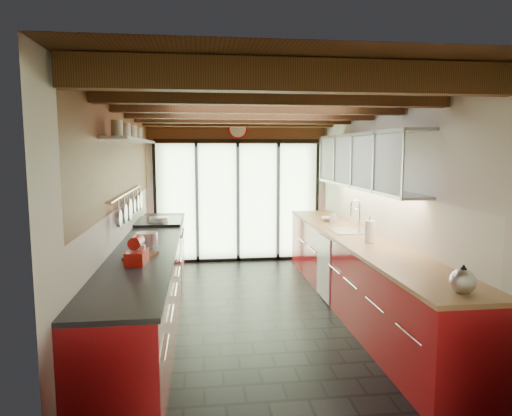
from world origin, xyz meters
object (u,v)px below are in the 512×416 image
Objects in this scene: soap_bottle at (333,217)px; bowl at (329,219)px; kettle at (463,280)px; paper_towel at (370,232)px; stand_mixer at (137,253)px.

bowl is (0.00, 0.19, -0.06)m from soap_bottle.
kettle is at bearing -90.00° from soap_bottle.
paper_towel is at bearing -90.00° from soap_bottle.
stand_mixer reaches higher than soap_bottle.
soap_bottle is (0.00, 1.46, -0.04)m from paper_towel.
kettle is (2.54, -1.22, -0.01)m from stand_mixer.
kettle is 0.89× the size of paper_towel.
soap_bottle is at bearing -90.00° from bowl.
kettle is 3.35m from soap_bottle.
paper_towel reaches higher than bowl.
soap_bottle is at bearing 40.10° from stand_mixer.
paper_towel is 1.66m from bowl.
stand_mixer reaches higher than kettle.
paper_towel is 1.65× the size of soap_bottle.
kettle is at bearing -90.00° from bowl.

